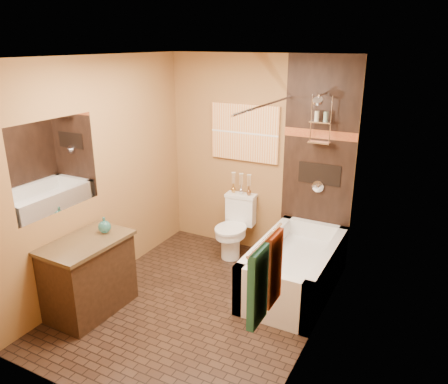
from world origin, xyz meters
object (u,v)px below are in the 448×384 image
Objects in this scene: sunset_painting at (245,133)px; bathtub at (295,272)px; toilet at (235,226)px; vanity at (89,276)px.

bathtub is (0.97, -0.73, -1.33)m from sunset_painting.
sunset_painting is 1.19m from toilet.
sunset_painting is at bearing 143.15° from bathtub.
sunset_painting is at bearing 71.52° from vanity.
vanity is (-1.72, -1.33, 0.17)m from bathtub.
bathtub is at bearing 39.35° from vanity.
toilet is 1.95m from vanity.
vanity is at bearing -142.42° from bathtub.
sunset_painting is 1.00× the size of vanity.
sunset_painting is 2.47m from vanity.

